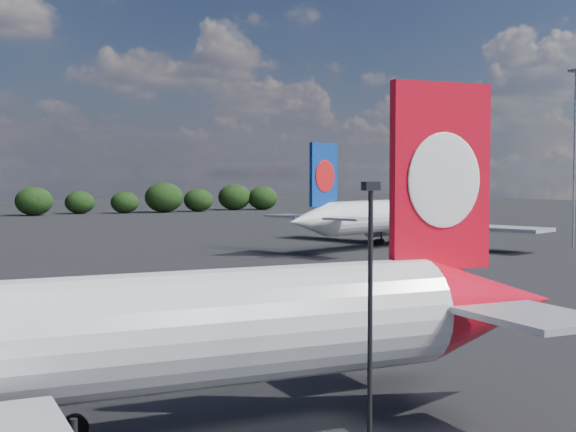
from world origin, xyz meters
TOP-DOWN VIEW (x-y plane):
  - qantas_airliner at (-1.06, -0.94)m, footprint 44.50×42.34m
  - china_southern_airliner at (63.62, 63.34)m, footprint 43.67×41.90m
  - apron_lamp_post at (7.10, -8.91)m, footprint 0.55×0.30m
  - floodlight_mast_near at (83.12, 48.46)m, footprint 1.60×1.60m

SIDE VIEW (x-z plane):
  - qantas_airliner at x=-1.06m, z-range -2.84..11.68m
  - china_southern_airliner at x=63.62m, z-range -2.84..11.70m
  - apron_lamp_post at x=7.10m, z-range 0.64..10.91m
  - floodlight_mast_near at x=83.12m, z-range 3.39..28.52m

